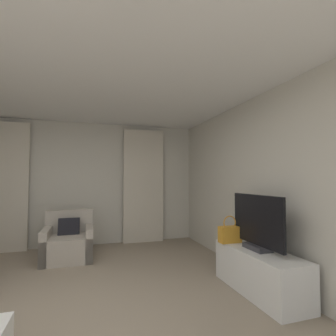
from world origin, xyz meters
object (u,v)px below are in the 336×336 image
tv_console (259,271)px  tv_flatscreen (257,224)px  armchair (68,243)px  handbag_primary (230,234)px

tv_console → tv_flatscreen: bearing=90.0°
armchair → tv_flatscreen: bearing=-42.2°
tv_console → tv_flatscreen: (-0.00, 0.02, 0.57)m
armchair → tv_flatscreen: 3.18m
tv_flatscreen → handbag_primary: 0.48m
tv_console → handbag_primary: 0.60m
armchair → handbag_primary: (2.19, -1.69, 0.36)m
armchair → tv_console: (2.32, -2.13, -0.02)m
tv_console → handbag_primary: size_ratio=3.52×
armchair → tv_flatscreen: size_ratio=0.88×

